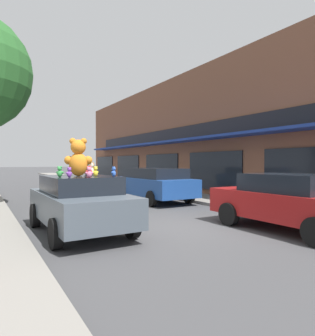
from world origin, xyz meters
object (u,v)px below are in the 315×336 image
(teddy_bear_black, at_px, (87,170))
(teddy_bear_red, at_px, (89,171))
(teddy_bear_brown, at_px, (92,169))
(teddy_bear_green, at_px, (60,172))
(teddy_bear_blue, at_px, (114,172))
(teddy_bear_giant, at_px, (78,158))
(parked_car_far_left, at_px, (288,201))
(plush_art_car, at_px, (80,202))
(teddy_bear_cream, at_px, (91,169))
(teddy_bear_pink, at_px, (89,172))
(teddy_bear_purple, at_px, (69,172))
(teddy_bear_yellow, at_px, (96,172))
(parked_car_far_center, at_px, (154,183))

(teddy_bear_black, relative_size, teddy_bear_red, 1.15)
(teddy_bear_black, relative_size, teddy_bear_brown, 0.82)
(teddy_bear_green, distance_m, teddy_bear_blue, 1.28)
(teddy_bear_giant, relative_size, parked_car_far_left, 0.23)
(parked_car_far_left, bearing_deg, teddy_bear_brown, 141.88)
(teddy_bear_brown, relative_size, teddy_bear_red, 1.41)
(teddy_bear_green, distance_m, parked_car_far_left, 5.93)
(plush_art_car, bearing_deg, teddy_bear_giant, -159.85)
(teddy_bear_cream, distance_m, teddy_bear_green, 1.36)
(teddy_bear_cream, relative_size, teddy_bear_pink, 1.36)
(teddy_bear_pink, bearing_deg, teddy_bear_blue, -143.52)
(teddy_bear_brown, height_order, teddy_bear_purple, teddy_bear_brown)
(parked_car_far_left, bearing_deg, teddy_bear_yellow, 154.57)
(teddy_bear_giant, relative_size, teddy_bear_brown, 2.69)
(parked_car_far_center, bearing_deg, teddy_bear_blue, -128.72)
(teddy_bear_yellow, distance_m, teddy_bear_green, 0.85)
(teddy_bear_red, xyz_separation_m, teddy_bear_purple, (-0.79, -0.97, -0.01))
(teddy_bear_green, distance_m, parked_car_far_center, 7.27)
(teddy_bear_giant, relative_size, teddy_bear_red, 3.80)
(teddy_bear_yellow, bearing_deg, parked_car_far_center, -154.12)
(teddy_bear_giant, distance_m, teddy_bear_black, 0.82)
(plush_art_car, bearing_deg, teddy_bear_yellow, -64.86)
(teddy_bear_pink, xyz_separation_m, teddy_bear_green, (-0.53, 0.61, 0.00))
(teddy_bear_pink, bearing_deg, parked_car_far_left, -178.24)
(teddy_bear_yellow, bearing_deg, teddy_bear_green, -31.46)
(teddy_bear_cream, bearing_deg, plush_art_car, -16.52)
(teddy_bear_black, relative_size, teddy_bear_cream, 0.84)
(plush_art_car, xyz_separation_m, teddy_bear_yellow, (0.25, -0.52, 0.81))
(teddy_bear_brown, relative_size, parked_car_far_center, 0.08)
(plush_art_car, distance_m, teddy_bear_blue, 1.29)
(teddy_bear_red, bearing_deg, teddy_bear_cream, -136.68)
(parked_car_far_left, relative_size, parked_car_far_center, 0.91)
(teddy_bear_brown, bearing_deg, plush_art_car, -5.36)
(teddy_bear_giant, distance_m, teddy_bear_cream, 0.77)
(teddy_bear_yellow, xyz_separation_m, teddy_bear_green, (-0.84, 0.15, 0.00))
(teddy_bear_cream, height_order, teddy_bear_blue, teddy_bear_cream)
(teddy_bear_giant, relative_size, teddy_bear_yellow, 3.83)
(teddy_bear_pink, relative_size, teddy_bear_brown, 0.71)
(teddy_bear_giant, distance_m, teddy_bear_green, 0.75)
(teddy_bear_cream, bearing_deg, teddy_bear_red, -13.72)
(teddy_bear_green, bearing_deg, teddy_bear_giant, -105.89)
(teddy_bear_brown, bearing_deg, teddy_bear_blue, 37.85)
(teddy_bear_black, bearing_deg, teddy_bear_purple, 96.59)
(teddy_bear_pink, distance_m, teddy_bear_brown, 1.75)
(parked_car_far_left, bearing_deg, teddy_bear_cream, 143.87)
(teddy_bear_black, distance_m, teddy_bear_brown, 0.18)
(parked_car_far_center, bearing_deg, teddy_bear_yellow, -132.66)
(teddy_bear_cream, bearing_deg, teddy_bear_yellow, 15.68)
(teddy_bear_brown, distance_m, teddy_bear_red, 0.35)
(teddy_bear_giant, xyz_separation_m, teddy_bear_purple, (-0.39, -0.60, -0.36))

